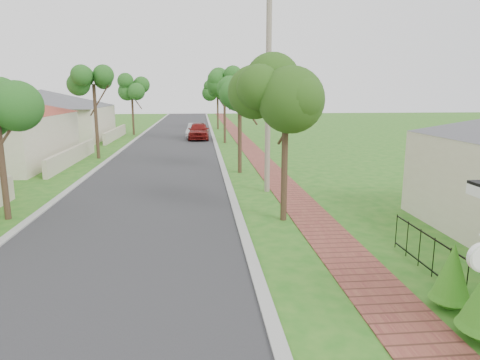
{
  "coord_description": "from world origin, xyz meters",
  "views": [
    {
      "loc": [
        -0.68,
        -7.26,
        4.45
      ],
      "look_at": [
        0.65,
        6.82,
        1.5
      ],
      "focal_mm": 32.0,
      "sensor_mm": 36.0,
      "label": 1
    }
  ],
  "objects_px": {
    "near_tree": "(286,86)",
    "parked_car_white": "(196,131)",
    "parked_car_red": "(199,131)",
    "utility_pole": "(268,88)"
  },
  "relations": [
    {
      "from": "parked_car_red",
      "to": "utility_pole",
      "type": "bearing_deg",
      "value": -80.59
    },
    {
      "from": "parked_car_red",
      "to": "utility_pole",
      "type": "relative_size",
      "value": 0.52
    },
    {
      "from": "near_tree",
      "to": "parked_car_white",
      "type": "bearing_deg",
      "value": 96.84
    },
    {
      "from": "parked_car_red",
      "to": "utility_pole",
      "type": "xyz_separation_m",
      "value": [
        3.08,
        -21.59,
        3.77
      ]
    },
    {
      "from": "parked_car_white",
      "to": "near_tree",
      "type": "xyz_separation_m",
      "value": [
        3.2,
        -26.69,
        3.91
      ]
    },
    {
      "from": "parked_car_white",
      "to": "utility_pole",
      "type": "relative_size",
      "value": 0.48
    },
    {
      "from": "parked_car_red",
      "to": "parked_car_white",
      "type": "height_order",
      "value": "parked_car_red"
    },
    {
      "from": "parked_car_white",
      "to": "near_tree",
      "type": "height_order",
      "value": "near_tree"
    },
    {
      "from": "parked_car_white",
      "to": "parked_car_red",
      "type": "bearing_deg",
      "value": -67.03
    },
    {
      "from": "near_tree",
      "to": "utility_pole",
      "type": "height_order",
      "value": "utility_pole"
    }
  ]
}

